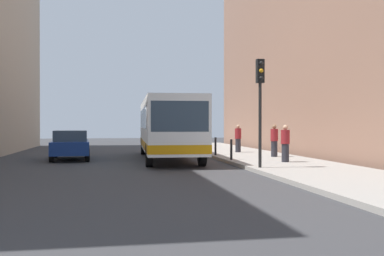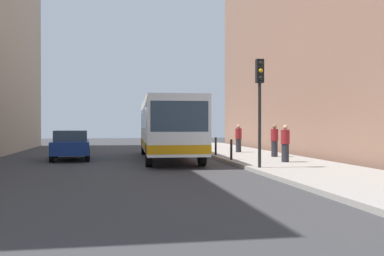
% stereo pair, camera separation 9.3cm
% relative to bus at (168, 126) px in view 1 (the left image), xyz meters
% --- Properties ---
extents(ground_plane, '(80.00, 80.00, 0.00)m').
position_rel_bus_xyz_m(ground_plane, '(-0.83, -3.55, -1.73)').
color(ground_plane, '#38383A').
extents(sidewalk, '(4.40, 40.00, 0.15)m').
position_rel_bus_xyz_m(sidewalk, '(4.57, -3.55, -1.65)').
color(sidewalk, '#9E9991').
rests_on(sidewalk, ground).
extents(building_right, '(7.00, 32.00, 15.10)m').
position_rel_bus_xyz_m(building_right, '(10.67, 0.45, 5.82)').
color(building_right, '#936B56').
rests_on(building_right, ground).
extents(bus, '(2.93, 11.11, 3.00)m').
position_rel_bus_xyz_m(bus, '(0.00, 0.00, 0.00)').
color(bus, white).
rests_on(bus, ground).
extents(car_beside_bus, '(2.09, 4.51, 1.48)m').
position_rel_bus_xyz_m(car_beside_bus, '(-4.90, 0.64, -0.94)').
color(car_beside_bus, navy).
rests_on(car_beside_bus, ground).
extents(traffic_light, '(0.28, 0.33, 4.10)m').
position_rel_bus_xyz_m(traffic_light, '(2.72, -6.54, 1.28)').
color(traffic_light, black).
rests_on(traffic_light, sidewalk).
extents(bollard_near, '(0.11, 0.11, 0.95)m').
position_rel_bus_xyz_m(bollard_near, '(2.62, -2.78, -1.10)').
color(bollard_near, black).
rests_on(bollard_near, sidewalk).
extents(bollard_mid, '(0.11, 0.11, 0.95)m').
position_rel_bus_xyz_m(bollard_mid, '(2.62, 0.41, -1.10)').
color(bollard_mid, black).
rests_on(bollard_mid, sidewalk).
extents(pedestrian_near_signal, '(0.38, 0.38, 1.61)m').
position_rel_bus_xyz_m(pedestrian_near_signal, '(4.61, -4.35, -0.77)').
color(pedestrian_near_signal, '#26262D').
rests_on(pedestrian_near_signal, sidewalk).
extents(pedestrian_mid_sidewalk, '(0.38, 0.38, 1.63)m').
position_rel_bus_xyz_m(pedestrian_mid_sidewalk, '(5.28, -1.26, -0.77)').
color(pedestrian_mid_sidewalk, '#26262D').
rests_on(pedestrian_mid_sidewalk, sidewalk).
extents(pedestrian_far_sidewalk, '(0.38, 0.38, 1.62)m').
position_rel_bus_xyz_m(pedestrian_far_sidewalk, '(4.51, 2.65, -0.77)').
color(pedestrian_far_sidewalk, '#26262D').
rests_on(pedestrian_far_sidewalk, sidewalk).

